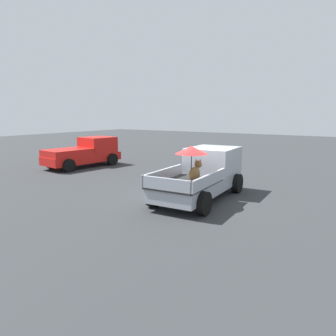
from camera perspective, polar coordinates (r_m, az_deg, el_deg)
The scene contains 3 objects.
ground_plane at distance 12.51m, azimuth 5.55°, elevation -5.58°, with size 80.00×80.00×0.00m, color #2D3033.
pickup_truck_main at distance 12.69m, azimuth 6.50°, elevation -0.91°, with size 5.15×2.49×2.17m.
pickup_truck_red at distance 20.56m, azimuth -14.76°, elevation 2.71°, with size 4.97×2.59×1.80m.
Camera 1 is at (-10.67, -5.62, 3.32)m, focal length 33.70 mm.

